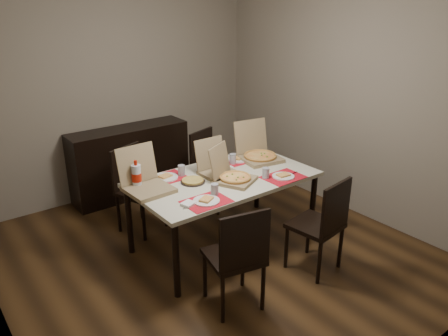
{
  "coord_description": "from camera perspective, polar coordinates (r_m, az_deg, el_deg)",
  "views": [
    {
      "loc": [
        -2.21,
        -3.08,
        2.41
      ],
      "look_at": [
        0.2,
        0.07,
        0.85
      ],
      "focal_mm": 35.0,
      "sensor_mm": 36.0,
      "label": 1
    }
  ],
  "objects": [
    {
      "name": "dip_bowl",
      "position": [
        4.48,
        0.52,
        -0.1
      ],
      "size": [
        0.13,
        0.13,
        0.03
      ],
      "primitive_type": "imported",
      "rotation": [
        0.0,
        0.0,
        -0.11
      ],
      "color": "white",
      "rests_on": "dining_table"
    },
    {
      "name": "setting_far_left",
      "position": [
        4.32,
        -7.37,
        -1.03
      ],
      "size": [
        0.43,
        0.3,
        0.11
      ],
      "color": "red",
      "rests_on": "dining_table"
    },
    {
      "name": "dining_table",
      "position": [
        4.33,
        0.0,
        -2.05
      ],
      "size": [
        1.8,
        1.0,
        0.75
      ],
      "color": "beige",
      "rests_on": "ground"
    },
    {
      "name": "setting_near_left",
      "position": [
        3.82,
        -2.28,
        -3.96
      ],
      "size": [
        0.44,
        0.3,
        0.11
      ],
      "color": "red",
      "rests_on": "dining_table"
    },
    {
      "name": "pizza_box_extra",
      "position": [
        4.36,
        -0.86,
        -0.1
      ],
      "size": [
        0.34,
        0.38,
        0.34
      ],
      "color": "olive",
      "rests_on": "dining_table"
    },
    {
      "name": "chair_far_left",
      "position": [
        4.82,
        -11.49,
        -2.2
      ],
      "size": [
        0.54,
        0.54,
        0.93
      ],
      "color": "black",
      "rests_on": "ground"
    },
    {
      "name": "soda_bottle",
      "position": [
        4.1,
        -11.35,
        -1.1
      ],
      "size": [
        0.09,
        0.09,
        0.27
      ],
      "color": "silver",
      "rests_on": "dining_table"
    },
    {
      "name": "room_walls",
      "position": [
        4.21,
        -5.27,
        12.13
      ],
      "size": [
        3.84,
        4.02,
        2.62
      ],
      "color": "gray",
      "rests_on": "ground"
    },
    {
      "name": "chair_near_left",
      "position": [
        3.51,
        1.79,
        -11.26
      ],
      "size": [
        0.5,
        0.5,
        0.93
      ],
      "color": "black",
      "rests_on": "ground"
    },
    {
      "name": "pizza_box_left",
      "position": [
        4.06,
        -10.15,
        -2.04
      ],
      "size": [
        0.4,
        0.45,
        0.39
      ],
      "color": "olive",
      "rests_on": "dining_table"
    },
    {
      "name": "napkin_loose",
      "position": [
        4.27,
        1.36,
        -1.29
      ],
      "size": [
        0.15,
        0.15,
        0.02
      ],
      "primitive_type": "cube",
      "rotation": [
        0.0,
        0.0,
        0.4
      ],
      "color": "white",
      "rests_on": "dining_table"
    },
    {
      "name": "setting_near_right",
      "position": [
        4.32,
        7.08,
        -0.97
      ],
      "size": [
        0.41,
        0.3,
        0.11
      ],
      "color": "red",
      "rests_on": "dining_table"
    },
    {
      "name": "faina_plate",
      "position": [
        4.19,
        -4.09,
        -1.71
      ],
      "size": [
        0.24,
        0.24,
        0.03
      ],
      "color": "black",
      "rests_on": "dining_table"
    },
    {
      "name": "setting_far_right",
      "position": [
        4.73,
        1.69,
        1.18
      ],
      "size": [
        0.5,
        0.3,
        0.11
      ],
      "color": "red",
      "rests_on": "dining_table"
    },
    {
      "name": "chair_far_right",
      "position": [
        5.27,
        -1.94,
        0.35
      ],
      "size": [
        0.53,
        0.53,
        0.93
      ],
      "color": "black",
      "rests_on": "ground"
    },
    {
      "name": "chair_near_right",
      "position": [
        4.07,
        12.76,
        -6.91
      ],
      "size": [
        0.48,
        0.48,
        0.93
      ],
      "color": "black",
      "rests_on": "ground"
    },
    {
      "name": "pizza_box_center",
      "position": [
        4.19,
        1.1,
        -1.04
      ],
      "size": [
        0.47,
        0.49,
        0.34
      ],
      "color": "olive",
      "rests_on": "dining_table"
    },
    {
      "name": "sideboard",
      "position": [
        5.69,
        -12.14,
        0.81
      ],
      "size": [
        1.5,
        0.4,
        0.9
      ],
      "primitive_type": "cube",
      "color": "black",
      "rests_on": "ground"
    },
    {
      "name": "pizza_box_right",
      "position": [
        4.77,
        4.51,
        1.81
      ],
      "size": [
        0.46,
        0.5,
        0.4
      ],
      "color": "olive",
      "rests_on": "dining_table"
    },
    {
      "name": "ground",
      "position": [
        4.5,
        -1.49,
        -11.08
      ],
      "size": [
        3.8,
        4.0,
        0.02
      ],
      "primitive_type": "cube",
      "color": "#442C15",
      "rests_on": "ground"
    }
  ]
}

